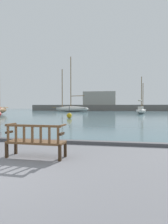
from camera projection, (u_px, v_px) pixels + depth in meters
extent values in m
cube|color=#476670|center=(110.00, 112.00, 47.13)|extent=(100.00, 80.00, 0.08)
cube|color=#4C4C50|center=(48.00, 141.00, 7.72)|extent=(40.00, 0.30, 0.12)
cube|color=#322113|center=(16.00, 147.00, 5.88)|extent=(0.07, 0.07, 0.42)
cube|color=#322113|center=(65.00, 149.00, 5.54)|extent=(0.07, 0.07, 0.42)
cube|color=#322113|center=(7.00, 150.00, 5.44)|extent=(0.07, 0.07, 0.42)
cube|color=#322113|center=(60.00, 153.00, 5.10)|extent=(0.07, 0.07, 0.42)
cube|color=brown|center=(36.00, 142.00, 5.48)|extent=(1.62, 0.57, 0.06)
cube|color=brown|center=(32.00, 126.00, 5.26)|extent=(1.60, 0.10, 0.06)
cube|color=brown|center=(8.00, 134.00, 5.42)|extent=(0.06, 0.04, 0.41)
cube|color=brown|center=(16.00, 134.00, 5.37)|extent=(0.06, 0.04, 0.41)
cube|color=brown|center=(24.00, 134.00, 5.32)|extent=(0.06, 0.04, 0.41)
cube|color=brown|center=(32.00, 135.00, 5.26)|extent=(0.06, 0.04, 0.41)
cube|color=brown|center=(41.00, 135.00, 5.21)|extent=(0.06, 0.04, 0.41)
cube|color=brown|center=(49.00, 135.00, 5.16)|extent=(0.06, 0.04, 0.41)
cube|color=brown|center=(58.00, 136.00, 5.10)|extent=(0.06, 0.04, 0.41)
cube|color=#322113|center=(9.00, 132.00, 5.56)|extent=(0.07, 0.30, 0.06)
cube|color=brown|center=(11.00, 124.00, 5.64)|extent=(0.08, 0.47, 0.04)
cube|color=#322113|center=(62.00, 134.00, 5.22)|extent=(0.07, 0.30, 0.06)
cube|color=brown|center=(63.00, 125.00, 5.30)|extent=(0.08, 0.47, 0.04)
ellipsoid|color=silver|center=(72.00, 109.00, 46.55)|extent=(8.98, 4.42, 1.25)
cube|color=white|center=(72.00, 108.00, 46.54)|extent=(7.83, 3.65, 0.08)
cylinder|color=brown|center=(71.00, 82.00, 46.46)|extent=(0.20, 0.20, 11.79)
cylinder|color=brown|center=(77.00, 96.00, 45.73)|extent=(3.46, 1.18, 0.16)
cylinder|color=brown|center=(62.00, 88.00, 47.62)|extent=(0.20, 0.20, 9.06)
cylinder|color=brown|center=(54.00, 107.00, 48.87)|extent=(1.24, 0.51, 0.16)
ellipsoid|color=silver|center=(141.00, 111.00, 34.35)|extent=(2.58, 5.24, 0.87)
cube|color=white|center=(141.00, 110.00, 34.35)|extent=(2.11, 4.57, 0.08)
cube|color=beige|center=(141.00, 108.00, 33.99)|extent=(1.07, 1.64, 0.56)
cylinder|color=brown|center=(141.00, 93.00, 34.37)|extent=(0.12, 0.12, 5.67)
cylinder|color=brown|center=(140.00, 101.00, 33.33)|extent=(0.75, 2.35, 0.10)
cylinder|color=silver|center=(140.00, 100.00, 33.33)|extent=(0.78, 2.15, 0.20)
cylinder|color=brown|center=(143.00, 96.00, 35.64)|extent=(0.12, 0.12, 4.71)
cylinder|color=brown|center=(6.00, 108.00, 34.22)|extent=(0.42, 1.30, 0.21)
sphere|color=gold|center=(69.00, 116.00, 21.79)|extent=(0.58, 0.58, 0.58)
cylinder|color=#2D2D33|center=(69.00, 110.00, 21.77)|extent=(0.06, 0.06, 0.70)
cube|color=#66605B|center=(112.00, 108.00, 56.07)|extent=(46.95, 2.40, 1.74)
cube|color=gray|center=(99.00, 98.00, 56.66)|extent=(9.16, 2.00, 3.79)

